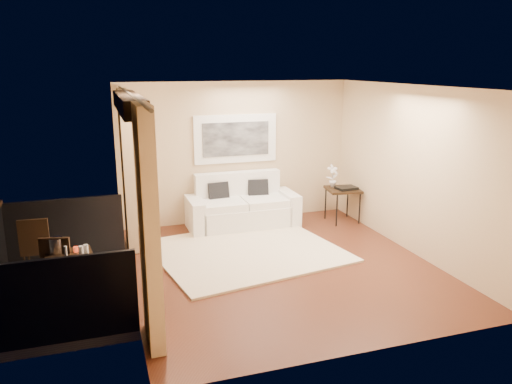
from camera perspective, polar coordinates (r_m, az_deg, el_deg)
floor at (r=7.76m, az=2.91°, el=-8.41°), size 5.00×5.00×0.00m
room_shell at (r=6.70m, az=-14.34°, el=9.80°), size 5.00×6.40×5.00m
balcony at (r=7.28m, az=-22.55°, el=-9.63°), size 1.81×2.60×1.17m
curtains at (r=6.89m, az=-13.57°, el=-0.03°), size 0.16×4.80×2.64m
artwork at (r=9.59m, az=-2.34°, el=6.09°), size 1.62×0.07×0.92m
rug at (r=8.28m, az=-1.08°, el=-6.75°), size 3.25×2.95×0.04m
sofa at (r=9.51m, az=-1.66°, el=-1.80°), size 2.07×0.90×0.99m
side_table at (r=9.83m, az=9.90°, el=0.08°), size 0.70×0.70×0.67m
tray at (r=9.76m, az=10.30°, el=0.46°), size 0.40×0.31×0.05m
orchid at (r=9.83m, az=8.75°, el=1.83°), size 0.26×0.19×0.45m
bistro_table at (r=6.79m, az=-20.53°, el=-7.45°), size 0.63×0.63×0.67m
balcony_chair_far at (r=7.75m, az=-23.86°, el=-5.47°), size 0.42×0.43×0.93m
balcony_chair_near at (r=6.88m, az=-22.04°, el=-8.04°), size 0.46×0.46×0.88m
ice_bucket at (r=6.87m, az=-21.86°, el=-5.68°), size 0.18×0.18×0.20m
candle at (r=6.84m, az=-19.90°, el=-6.18°), size 0.06×0.06×0.07m
vase at (r=6.59m, az=-20.91°, el=-6.52°), size 0.04×0.04×0.18m
glass_a at (r=6.70m, az=-19.37°, el=-6.33°), size 0.06×0.06×0.12m
glass_b at (r=6.73m, az=-18.87°, el=-6.19°), size 0.06×0.06×0.12m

